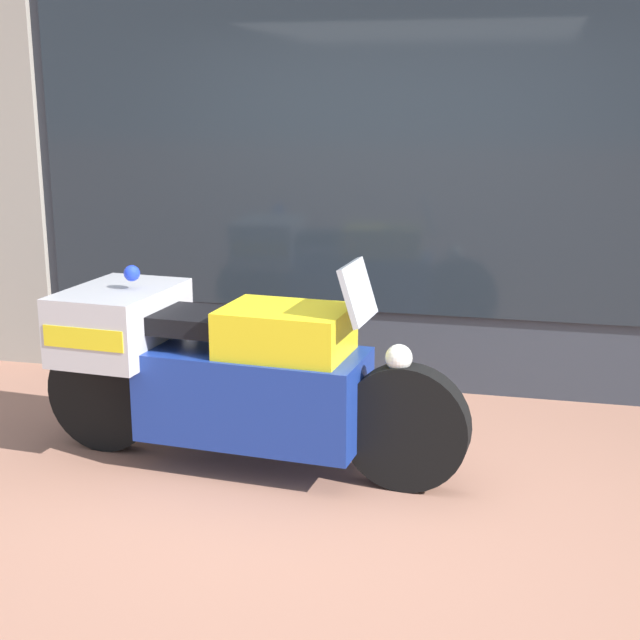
# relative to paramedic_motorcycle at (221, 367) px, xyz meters

# --- Properties ---
(ground_plane) EXTENTS (60.00, 60.00, 0.00)m
(ground_plane) POSITION_rel_paramedic_motorcycle_xyz_m (0.64, -0.28, -0.56)
(ground_plane) COLOR #9E6B56
(shop_building) EXTENTS (6.86, 0.55, 3.33)m
(shop_building) POSITION_rel_paramedic_motorcycle_xyz_m (0.22, 1.72, 1.11)
(shop_building) COLOR #333842
(shop_building) RESTS_ON ground
(window_display) EXTENTS (5.52, 0.30, 1.86)m
(window_display) POSITION_rel_paramedic_motorcycle_xyz_m (1.01, 1.75, -0.11)
(window_display) COLOR slate
(window_display) RESTS_ON ground
(paramedic_motorcycle) EXTENTS (2.44, 0.81, 1.18)m
(paramedic_motorcycle) POSITION_rel_paramedic_motorcycle_xyz_m (0.00, 0.00, 0.00)
(paramedic_motorcycle) COLOR black
(paramedic_motorcycle) RESTS_ON ground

